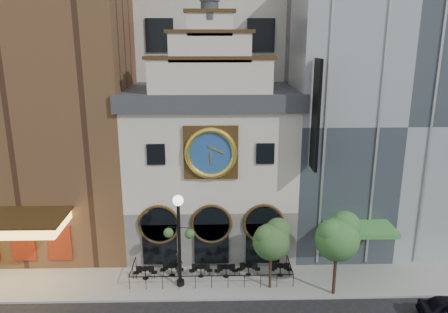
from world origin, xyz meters
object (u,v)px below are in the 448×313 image
bistro_0 (145,272)px  bistro_5 (280,269)px  bistro_1 (172,270)px  lamppost (179,231)px  bistro_4 (249,269)px  tree_right (338,236)px  pedestrian (180,265)px  bistro_2 (201,270)px  bistro_3 (226,270)px  tree_left (272,239)px

bistro_0 → bistro_5: bearing=1.1°
bistro_1 → lamppost: lamppost is taller
bistro_4 → tree_right: 6.74m
bistro_1 → pedestrian: 0.82m
bistro_2 → pedestrian: size_ratio=0.82×
bistro_3 → tree_right: 7.96m
bistro_3 → bistro_4: size_ratio=1.00×
bistro_5 → lamppost: size_ratio=0.25×
bistro_2 → lamppost: lamppost is taller
lamppost → tree_right: (9.83, -1.18, 0.11)m
tree_left → tree_right: size_ratio=0.86×
bistro_3 → pedestrian: pedestrian is taller
lamppost → tree_left: bearing=4.7°
lamppost → tree_right: size_ratio=1.15×
lamppost → tree_left: 5.91m
bistro_0 → bistro_2: 3.73m
bistro_3 → bistro_5: (3.71, 0.06, 0.00)m
tree_left → tree_right: 4.06m
bistro_3 → pedestrian: (-3.13, -0.10, 0.49)m
tree_left → pedestrian: bearing=168.2°
bistro_3 → tree_left: (2.85, -1.35, 2.99)m
bistro_1 → bistro_4: bearing=-0.8°
bistro_1 → bistro_3: 3.70m
bistro_1 → pedestrian: (0.56, -0.33, 0.49)m
bistro_5 → tree_left: 3.41m
bistro_1 → tree_left: tree_left is taller
bistro_4 → pedestrian: (-4.67, -0.25, 0.49)m
bistro_2 → pedestrian: (-1.41, -0.17, 0.49)m
bistro_4 → bistro_5: same height
bistro_2 → lamppost: size_ratio=0.25×
bistro_0 → lamppost: size_ratio=0.25×
bistro_5 → pedestrian: (-6.83, -0.16, 0.49)m
bistro_1 → tree_left: 7.36m
bistro_0 → pedestrian: (2.32, 0.01, 0.49)m
bistro_4 → tree_left: bearing=-49.0°
bistro_4 → pedestrian: 4.70m
bistro_4 → bistro_3: bearing=-174.3°
lamppost → pedestrian: bearing=105.0°
bistro_4 → lamppost: (-4.57, -1.11, 3.42)m
bistro_5 → tree_right: size_ratio=0.29×
bistro_1 → bistro_3: same height
bistro_4 → bistro_5: 2.17m
bistro_2 → bistro_4: size_ratio=1.00×
bistro_0 → lamppost: bearing=-19.4°
lamppost → tree_right: lamppost is taller
bistro_2 → bistro_3: same height
bistro_0 → bistro_2: (3.73, 0.18, 0.00)m
tree_right → lamppost: bearing=173.1°
lamppost → tree_left: size_ratio=1.33×
tree_left → lamppost: bearing=176.2°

